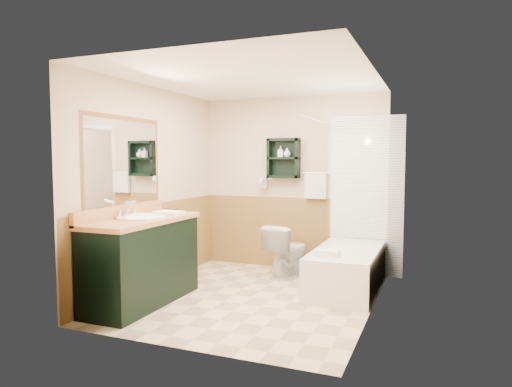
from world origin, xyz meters
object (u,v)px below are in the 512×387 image
object	(u,v)px
vanity	(142,261)
toilet	(287,251)
bathtub	(347,269)
soap_bottle_b	(287,153)
soap_bottle_a	(280,155)
hair_dryer	(264,183)
vanity_book	(162,202)
wall_shelf	(283,158)

from	to	relation	value
vanity	toilet	world-z (taller)	vanity
bathtub	soap_bottle_b	distance (m)	1.82
toilet	soap_bottle_a	bearing A→B (deg)	-41.31
vanity	soap_bottle_a	size ratio (longest dim) A/B	9.71
vanity	toilet	bearing A→B (deg)	57.05
hair_dryer	vanity_book	xyz separation A→B (m)	(-0.76, -1.43, -0.17)
soap_bottle_a	vanity_book	bearing A→B (deg)	-126.03
toilet	bathtub	bearing A→B (deg)	175.30
vanity	toilet	distance (m)	1.99
bathtub	soap_bottle_b	size ratio (longest dim) A/B	11.93
wall_shelf	vanity	xyz separation A→B (m)	(-0.89, -2.03, -1.09)
wall_shelf	hair_dryer	distance (m)	0.46
vanity	soap_bottle_b	xyz separation A→B (m)	(0.95, 2.03, 1.16)
wall_shelf	toilet	size ratio (longest dim) A/B	0.80
vanity	bathtub	world-z (taller)	vanity
wall_shelf	vanity	bearing A→B (deg)	-113.77
hair_dryer	soap_bottle_b	size ratio (longest dim) A/B	1.91
toilet	soap_bottle_b	xyz separation A→B (m)	(-0.13, 0.36, 1.28)
hair_dryer	toilet	world-z (taller)	hair_dryer
bathtub	vanity	bearing A→B (deg)	-145.34
hair_dryer	soap_bottle_a	xyz separation A→B (m)	(0.26, -0.03, 0.40)
vanity_book	soap_bottle_a	world-z (taller)	soap_bottle_a
wall_shelf	vanity_book	distance (m)	1.84
wall_shelf	soap_bottle_a	distance (m)	0.07
toilet	soap_bottle_a	size ratio (longest dim) A/B	4.60
wall_shelf	hair_dryer	size ratio (longest dim) A/B	2.29
wall_shelf	soap_bottle_b	xyz separation A→B (m)	(0.05, -0.01, 0.06)
vanity	vanity_book	world-z (taller)	vanity_book
wall_shelf	bathtub	xyz separation A→B (m)	(1.03, -0.70, -1.31)
hair_dryer	vanity	bearing A→B (deg)	-106.13
toilet	wall_shelf	bearing A→B (deg)	-46.74
hair_dryer	soap_bottle_a	world-z (taller)	soap_bottle_a
vanity_book	soap_bottle_a	bearing A→B (deg)	45.40
wall_shelf	toilet	world-z (taller)	wall_shelf
hair_dryer	wall_shelf	bearing A→B (deg)	-4.76
soap_bottle_a	soap_bottle_b	distance (m)	0.10
soap_bottle_a	soap_bottle_b	xyz separation A→B (m)	(0.10, 0.00, 0.01)
toilet	soap_bottle_b	world-z (taller)	soap_bottle_b
hair_dryer	toilet	xyz separation A→B (m)	(0.48, -0.39, -0.86)
wall_shelf	vanity	size ratio (longest dim) A/B	0.38
soap_bottle_a	vanity	bearing A→B (deg)	-112.80
soap_bottle_b	vanity	bearing A→B (deg)	-115.09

